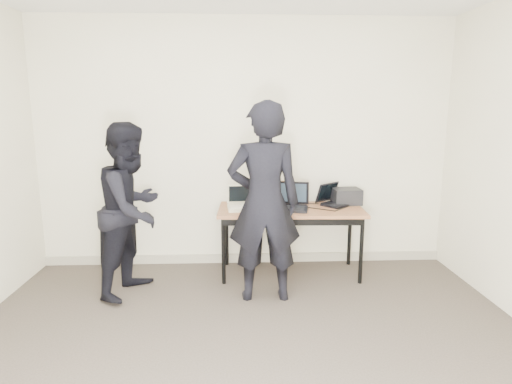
{
  "coord_description": "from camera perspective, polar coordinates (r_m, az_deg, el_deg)",
  "views": [
    {
      "loc": [
        -0.08,
        -2.44,
        1.76
      ],
      "look_at": [
        0.1,
        1.6,
        0.95
      ],
      "focal_mm": 30.0,
      "sensor_mm": 36.0,
      "label": 1
    }
  ],
  "objects": [
    {
      "name": "laptop_beige",
      "position": [
        4.43,
        -1.87,
        -1.63
      ],
      "size": [
        0.32,
        0.31,
        0.24
      ],
      "rotation": [
        0.0,
        0.0,
        0.08
      ],
      "color": "beige",
      "rests_on": "desk"
    },
    {
      "name": "person_observer",
      "position": [
        4.18,
        -16.23,
        -2.25
      ],
      "size": [
        0.85,
        0.95,
        1.63
      ],
      "primitive_type": "imported",
      "rotation": [
        0.0,
        0.0,
        1.22
      ],
      "color": "black",
      "rests_on": "ground"
    },
    {
      "name": "desk",
      "position": [
        4.48,
        4.65,
        -2.93
      ],
      "size": [
        1.52,
        0.7,
        0.72
      ],
      "rotation": [
        0.0,
        0.0,
        -0.04
      ],
      "color": "brown",
      "rests_on": "ground"
    },
    {
      "name": "power_brick",
      "position": [
        4.28,
        2.03,
        -2.58
      ],
      "size": [
        0.07,
        0.05,
        0.03
      ],
      "primitive_type": "cube",
      "rotation": [
        0.0,
        0.0,
        0.01
      ],
      "color": "black",
      "rests_on": "desk"
    },
    {
      "name": "leather_satchel",
      "position": [
        4.64,
        2.15,
        -0.04
      ],
      "size": [
        0.36,
        0.18,
        0.25
      ],
      "rotation": [
        0.0,
        0.0,
        -0.0
      ],
      "color": "brown",
      "rests_on": "desk"
    },
    {
      "name": "room",
      "position": [
        2.48,
        -0.69,
        1.78
      ],
      "size": [
        4.6,
        4.6,
        2.8
      ],
      "color": "#433B33",
      "rests_on": "ground"
    },
    {
      "name": "tissue",
      "position": [
        4.62,
        2.53,
        1.88
      ],
      "size": [
        0.14,
        0.11,
        0.08
      ],
      "primitive_type": "ellipsoid",
      "rotation": [
        0.0,
        0.0,
        -0.08
      ],
      "color": "white",
      "rests_on": "leather_satchel"
    },
    {
      "name": "equipment_box",
      "position": [
        4.75,
        11.97,
        -0.56
      ],
      "size": [
        0.3,
        0.26,
        0.17
      ],
      "primitive_type": "cube",
      "rotation": [
        0.0,
        0.0,
        0.06
      ],
      "color": "black",
      "rests_on": "desk"
    },
    {
      "name": "laptop_right",
      "position": [
        4.69,
        10.33,
        -1.03
      ],
      "size": [
        0.43,
        0.43,
        0.23
      ],
      "rotation": [
        0.0,
        0.0,
        0.69
      ],
      "color": "black",
      "rests_on": "desk"
    },
    {
      "name": "cables",
      "position": [
        4.46,
        5.25,
        -2.16
      ],
      "size": [
        1.15,
        0.41,
        0.01
      ],
      "rotation": [
        0.0,
        0.0,
        -0.14
      ],
      "color": "black",
      "rests_on": "desk"
    },
    {
      "name": "baseboard",
      "position": [
        4.98,
        -1.48,
        -8.78
      ],
      "size": [
        4.5,
        0.03,
        0.1
      ],
      "primitive_type": "cube",
      "color": "#A69F89",
      "rests_on": "ground"
    },
    {
      "name": "laptop_center",
      "position": [
        4.44,
        4.69,
        -1.45
      ],
      "size": [
        0.41,
        0.4,
        0.27
      ],
      "rotation": [
        0.0,
        0.0,
        -0.21
      ],
      "color": "black",
      "rests_on": "desk"
    },
    {
      "name": "person_typist",
      "position": [
        3.85,
        1.08,
        -1.46
      ],
      "size": [
        0.67,
        0.45,
        1.82
      ],
      "primitive_type": "imported",
      "rotation": [
        0.0,
        0.0,
        3.17
      ],
      "color": "black",
      "rests_on": "ground"
    }
  ]
}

